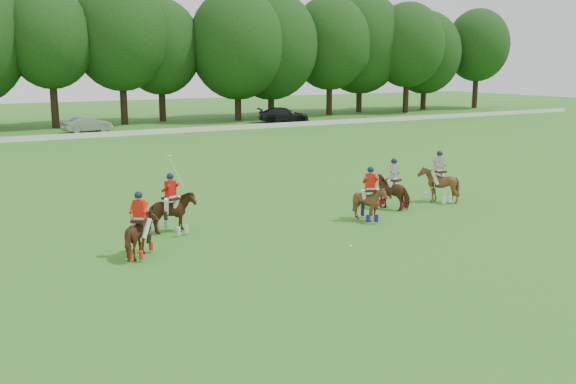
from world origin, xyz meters
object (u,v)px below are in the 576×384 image
polo_stripe_a (393,191)px  polo_red_b (171,212)px  car_right (283,115)px  polo_stripe_b (438,184)px  polo_red_c (370,202)px  polo_ball (351,246)px  polo_red_a (140,234)px  car_mid (87,124)px

polo_stripe_a → polo_red_b: bearing=175.9°
car_right → polo_red_b: bearing=164.1°
car_right → polo_stripe_b: bearing=179.3°
polo_red_c → polo_ball: (-2.78, -2.71, -0.71)m
polo_stripe_b → polo_ball: polo_stripe_b is taller
polo_red_c → car_right: bearing=65.6°
polo_stripe_b → polo_ball: bearing=-151.8°
polo_red_b → polo_stripe_b: size_ratio=1.20×
car_right → polo_stripe_a: size_ratio=2.46×
polo_red_c → polo_stripe_b: (4.73, 1.31, 0.07)m
car_right → polo_red_a: size_ratio=2.47×
car_mid → polo_ball: (-0.36, -41.52, -0.65)m
polo_red_a → polo_red_c: (9.24, 0.31, -0.00)m
polo_red_a → polo_stripe_a: (11.41, 1.60, 0.01)m
polo_red_c → polo_ball: 3.95m
polo_red_b → polo_stripe_a: bearing=-4.1°
polo_red_b → polo_ball: bearing=-45.3°
car_right → polo_stripe_a: 40.56m
polo_stripe_b → car_mid: bearing=100.8°
car_mid → car_right: car_right is taller
polo_red_c → polo_stripe_a: bearing=30.7°
polo_stripe_a → polo_stripe_b: size_ratio=0.94×
polo_red_a → polo_red_b: size_ratio=0.77×
polo_red_a → polo_ball: 6.93m
car_mid → car_right: size_ratio=0.79×
polo_red_b → polo_red_c: 7.67m
car_mid → car_right: bearing=-100.6°
car_mid → polo_red_a: polo_red_a is taller
car_right → polo_red_b: size_ratio=1.91×
polo_red_a → polo_ball: bearing=-20.4°
polo_red_a → polo_stripe_b: polo_stripe_b is taller
car_mid → polo_red_c: 38.89m
polo_red_b → polo_red_a: bearing=-128.7°
car_mid → polo_ball: bearing=168.9°
polo_red_b → polo_ball: size_ratio=30.75×
polo_red_a → polo_stripe_b: 14.06m
car_mid → polo_red_b: polo_red_b is taller
car_mid → polo_red_a: bearing=159.5°
car_right → polo_ball: bearing=172.1°
car_mid → polo_red_b: bearing=161.7°
polo_red_a → polo_red_c: polo_red_c is taller
polo_red_c → car_mid: bearing=93.6°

